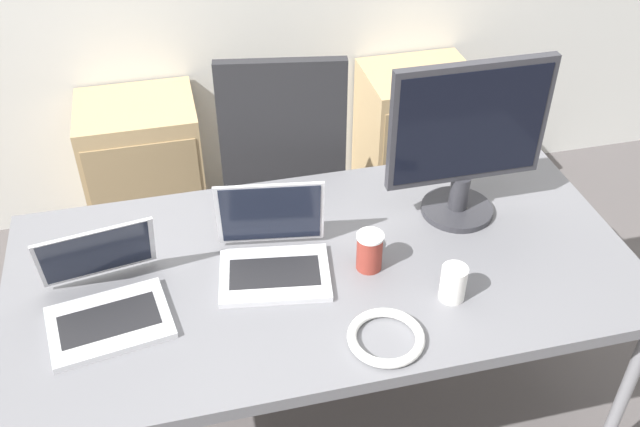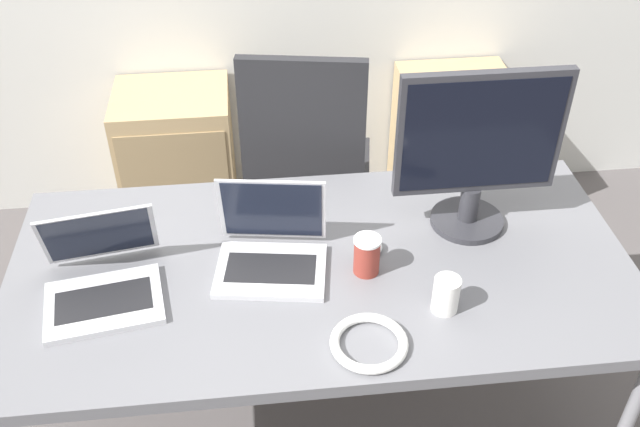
{
  "view_description": "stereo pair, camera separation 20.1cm",
  "coord_description": "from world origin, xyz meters",
  "px_view_note": "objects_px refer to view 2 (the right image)",
  "views": [
    {
      "loc": [
        -0.37,
        -1.5,
        2.14
      ],
      "look_at": [
        0.0,
        0.04,
        0.9
      ],
      "focal_mm": 40.0,
      "sensor_mm": 36.0,
      "label": 1
    },
    {
      "loc": [
        -0.17,
        -1.53,
        2.14
      ],
      "look_at": [
        0.0,
        0.04,
        0.9
      ],
      "focal_mm": 40.0,
      "sensor_mm": 36.0,
      "label": 2
    }
  ],
  "objects_px": {
    "monitor": "(478,150)",
    "coffee_cup_brown": "(367,255)",
    "laptop_right": "(271,250)",
    "cable_coil": "(369,343)",
    "coffee_cup_white": "(446,294)",
    "laptop_left": "(102,279)",
    "office_chair": "(309,194)",
    "cabinet_left": "(179,164)",
    "cabinet_right": "(450,147)",
    "mouse": "(376,246)"
  },
  "relations": [
    {
      "from": "monitor",
      "to": "coffee_cup_brown",
      "type": "distance_m",
      "value": 0.44
    },
    {
      "from": "laptop_right",
      "to": "mouse",
      "type": "height_order",
      "value": "laptop_right"
    },
    {
      "from": "cabinet_left",
      "to": "mouse",
      "type": "relative_size",
      "value": 12.39
    },
    {
      "from": "laptop_left",
      "to": "monitor",
      "type": "height_order",
      "value": "monitor"
    },
    {
      "from": "laptop_right",
      "to": "cabinet_right",
      "type": "bearing_deg",
      "value": 53.1
    },
    {
      "from": "coffee_cup_brown",
      "to": "laptop_right",
      "type": "bearing_deg",
      "value": 166.5
    },
    {
      "from": "laptop_left",
      "to": "coffee_cup_white",
      "type": "xyz_separation_m",
      "value": [
        0.92,
        -0.16,
        0.0
      ]
    },
    {
      "from": "office_chair",
      "to": "coffee_cup_brown",
      "type": "xyz_separation_m",
      "value": [
        0.09,
        -0.83,
        0.38
      ]
    },
    {
      "from": "coffee_cup_brown",
      "to": "cable_coil",
      "type": "distance_m",
      "value": 0.29
    },
    {
      "from": "coffee_cup_white",
      "to": "cable_coil",
      "type": "distance_m",
      "value": 0.25
    },
    {
      "from": "monitor",
      "to": "coffee_cup_white",
      "type": "distance_m",
      "value": 0.45
    },
    {
      "from": "cabinet_left",
      "to": "cabinet_right",
      "type": "relative_size",
      "value": 1.0
    },
    {
      "from": "office_chair",
      "to": "coffee_cup_brown",
      "type": "relative_size",
      "value": 9.41
    },
    {
      "from": "coffee_cup_white",
      "to": "cabinet_left",
      "type": "bearing_deg",
      "value": 120.21
    },
    {
      "from": "laptop_right",
      "to": "laptop_left",
      "type": "bearing_deg",
      "value": -171.35
    },
    {
      "from": "office_chair",
      "to": "coffee_cup_white",
      "type": "distance_m",
      "value": 1.1
    },
    {
      "from": "laptop_left",
      "to": "mouse",
      "type": "height_order",
      "value": "laptop_left"
    },
    {
      "from": "monitor",
      "to": "coffee_cup_brown",
      "type": "relative_size",
      "value": 4.35
    },
    {
      "from": "mouse",
      "to": "cable_coil",
      "type": "bearing_deg",
      "value": -102.59
    },
    {
      "from": "monitor",
      "to": "mouse",
      "type": "height_order",
      "value": "monitor"
    },
    {
      "from": "monitor",
      "to": "coffee_cup_brown",
      "type": "bearing_deg",
      "value": -151.99
    },
    {
      "from": "laptop_left",
      "to": "coffee_cup_brown",
      "type": "distance_m",
      "value": 0.73
    },
    {
      "from": "monitor",
      "to": "mouse",
      "type": "relative_size",
      "value": 9.19
    },
    {
      "from": "monitor",
      "to": "laptop_left",
      "type": "bearing_deg",
      "value": -169.94
    },
    {
      "from": "cabinet_right",
      "to": "cable_coil",
      "type": "distance_m",
      "value": 1.7
    },
    {
      "from": "office_chair",
      "to": "laptop_right",
      "type": "relative_size",
      "value": 3.26
    },
    {
      "from": "mouse",
      "to": "coffee_cup_brown",
      "type": "xyz_separation_m",
      "value": [
        -0.04,
        -0.08,
        0.04
      ]
    },
    {
      "from": "laptop_right",
      "to": "coffee_cup_white",
      "type": "bearing_deg",
      "value": -27.59
    },
    {
      "from": "laptop_left",
      "to": "coffee_cup_white",
      "type": "bearing_deg",
      "value": -10.2
    },
    {
      "from": "mouse",
      "to": "coffee_cup_brown",
      "type": "distance_m",
      "value": 0.1
    },
    {
      "from": "laptop_right",
      "to": "cable_coil",
      "type": "relative_size",
      "value": 1.7
    },
    {
      "from": "laptop_right",
      "to": "monitor",
      "type": "height_order",
      "value": "monitor"
    },
    {
      "from": "monitor",
      "to": "coffee_cup_white",
      "type": "xyz_separation_m",
      "value": [
        -0.16,
        -0.36,
        -0.21
      ]
    },
    {
      "from": "cable_coil",
      "to": "cabinet_left",
      "type": "bearing_deg",
      "value": 111.45
    },
    {
      "from": "coffee_cup_white",
      "to": "cable_coil",
      "type": "height_order",
      "value": "coffee_cup_white"
    },
    {
      "from": "office_chair",
      "to": "mouse",
      "type": "height_order",
      "value": "office_chair"
    },
    {
      "from": "cabinet_left",
      "to": "coffee_cup_brown",
      "type": "xyz_separation_m",
      "value": [
        0.63,
        -1.24,
        0.47
      ]
    },
    {
      "from": "mouse",
      "to": "laptop_left",
      "type": "bearing_deg",
      "value": -173.24
    },
    {
      "from": "laptop_left",
      "to": "coffee_cup_brown",
      "type": "bearing_deg",
      "value": 0.54
    },
    {
      "from": "cabinet_right",
      "to": "coffee_cup_white",
      "type": "xyz_separation_m",
      "value": [
        -0.43,
        -1.41,
        0.46
      ]
    },
    {
      "from": "laptop_left",
      "to": "cabinet_right",
      "type": "bearing_deg",
      "value": 42.73
    },
    {
      "from": "monitor",
      "to": "coffee_cup_brown",
      "type": "xyz_separation_m",
      "value": [
        -0.35,
        -0.18,
        -0.21
      ]
    },
    {
      "from": "office_chair",
      "to": "cable_coil",
      "type": "distance_m",
      "value": 1.16
    },
    {
      "from": "monitor",
      "to": "cable_coil",
      "type": "xyz_separation_m",
      "value": [
        -0.38,
        -0.47,
        -0.25
      ]
    },
    {
      "from": "mouse",
      "to": "cable_coil",
      "type": "relative_size",
      "value": 0.28
    },
    {
      "from": "office_chair",
      "to": "cabinet_left",
      "type": "xyz_separation_m",
      "value": [
        -0.55,
        0.41,
        -0.08
      ]
    },
    {
      "from": "office_chair",
      "to": "cable_coil",
      "type": "xyz_separation_m",
      "value": [
        0.05,
        -1.11,
        0.33
      ]
    },
    {
      "from": "cabinet_left",
      "to": "laptop_right",
      "type": "relative_size",
      "value": 2.03
    },
    {
      "from": "office_chair",
      "to": "cabinet_right",
      "type": "relative_size",
      "value": 1.6
    },
    {
      "from": "office_chair",
      "to": "cable_coil",
      "type": "bearing_deg",
      "value": -87.53
    }
  ]
}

